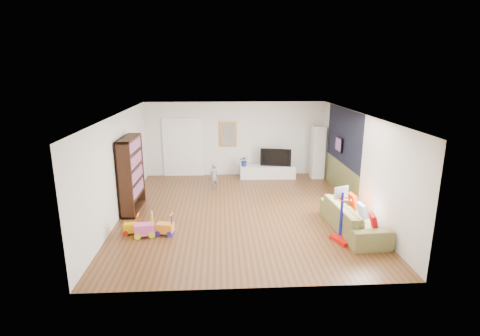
{
  "coord_description": "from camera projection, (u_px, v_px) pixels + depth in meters",
  "views": [
    {
      "loc": [
        -0.55,
        -9.73,
        3.88
      ],
      "look_at": [
        0.0,
        0.4,
        1.15
      ],
      "focal_mm": 28.0,
      "sensor_mm": 36.0,
      "label": 1
    }
  ],
  "objects": [
    {
      "name": "ceiling",
      "position": [
        241.0,
        114.0,
        9.72
      ],
      "size": [
        6.5,
        7.5,
        0.0
      ],
      "primitive_type": "cube",
      "color": "white",
      "rests_on": "ground"
    },
    {
      "name": "child",
      "position": [
        214.0,
        176.0,
        12.28
      ],
      "size": [
        0.38,
        0.35,
        0.87
      ],
      "primitive_type": "imported",
      "rotation": [
        0.0,
        0.0,
        3.74
      ],
      "color": "slate",
      "rests_on": "ground"
    },
    {
      "name": "bookshelf",
      "position": [
        131.0,
        174.0,
        10.28
      ],
      "size": [
        0.4,
        1.43,
        2.07
      ],
      "primitive_type": "cube",
      "rotation": [
        0.0,
        0.0,
        -0.02
      ],
      "color": "black",
      "rests_on": "ground"
    },
    {
      "name": "olive_wainscot",
      "position": [
        340.0,
        178.0,
        11.81
      ],
      "size": [
        0.01,
        3.2,
        1.0
      ],
      "primitive_type": "cube",
      "color": "brown",
      "rests_on": "wall_right"
    },
    {
      "name": "sofa",
      "position": [
        353.0,
        218.0,
        9.09
      ],
      "size": [
        1.07,
        2.38,
        0.68
      ],
      "primitive_type": "imported",
      "rotation": [
        0.0,
        0.0,
        1.64
      ],
      "color": "olive",
      "rests_on": "ground"
    },
    {
      "name": "pillow_right",
      "position": [
        353.0,
        201.0,
        9.71
      ],
      "size": [
        0.13,
        0.38,
        0.38
      ],
      "primitive_type": "cube",
      "rotation": [
        0.0,
        0.0,
        0.08
      ],
      "color": "#A92200",
      "rests_on": "sofa"
    },
    {
      "name": "artwork_right",
      "position": [
        339.0,
        144.0,
        11.73
      ],
      "size": [
        0.04,
        0.56,
        0.46
      ],
      "primitive_type": "cube",
      "color": "#7F3F8C",
      "rests_on": "wall_right"
    },
    {
      "name": "tv",
      "position": [
        276.0,
        157.0,
        13.44
      ],
      "size": [
        1.1,
        0.37,
        0.63
      ],
      "primitive_type": "imported",
      "rotation": [
        0.0,
        0.0,
        -0.21
      ],
      "color": "black",
      "rests_on": "media_console"
    },
    {
      "name": "doorway",
      "position": [
        183.0,
        148.0,
        13.62
      ],
      "size": [
        1.45,
        0.06,
        2.1
      ],
      "primitive_type": "cube",
      "color": "white",
      "rests_on": "ground"
    },
    {
      "name": "pillow_left",
      "position": [
        374.0,
        222.0,
        8.38
      ],
      "size": [
        0.16,
        0.38,
        0.37
      ],
      "primitive_type": "cube",
      "rotation": [
        0.0,
        0.0,
        -0.18
      ],
      "color": "#A8030C",
      "rests_on": "sofa"
    },
    {
      "name": "wall_front",
      "position": [
        253.0,
        219.0,
        6.45
      ],
      "size": [
        6.5,
        0.0,
        2.7
      ],
      "primitive_type": "cube",
      "color": "white",
      "rests_on": "ground"
    },
    {
      "name": "painting_back",
      "position": [
        228.0,
        134.0,
        13.58
      ],
      "size": [
        0.62,
        0.06,
        0.92
      ],
      "primitive_type": "cube",
      "color": "gold",
      "rests_on": "wall_back"
    },
    {
      "name": "pillow_center",
      "position": [
        362.0,
        211.0,
        9.05
      ],
      "size": [
        0.12,
        0.36,
        0.35
      ],
      "primitive_type": "cube",
      "rotation": [
        0.0,
        0.0,
        0.07
      ],
      "color": "silver",
      "rests_on": "sofa"
    },
    {
      "name": "wall_right",
      "position": [
        359.0,
        163.0,
        10.24
      ],
      "size": [
        0.0,
        7.5,
        2.7
      ],
      "primitive_type": "cube",
      "color": "white",
      "rests_on": "ground"
    },
    {
      "name": "ride_on_orange",
      "position": [
        165.0,
        224.0,
        8.91
      ],
      "size": [
        0.45,
        0.34,
        0.54
      ],
      "primitive_type": "cube",
      "rotation": [
        0.0,
        0.0,
        -0.24
      ],
      "color": "orange",
      "rests_on": "ground"
    },
    {
      "name": "vase_plant",
      "position": [
        244.0,
        161.0,
        13.37
      ],
      "size": [
        0.38,
        0.34,
        0.38
      ],
      "primitive_type": "imported",
      "rotation": [
        0.0,
        0.0,
        -0.14
      ],
      "color": "navy",
      "rests_on": "media_console"
    },
    {
      "name": "navy_accent",
      "position": [
        343.0,
        136.0,
        11.46
      ],
      "size": [
        0.01,
        3.2,
        1.7
      ],
      "primitive_type": "cube",
      "color": "black",
      "rests_on": "wall_right"
    },
    {
      "name": "wall_back",
      "position": [
        235.0,
        139.0,
        13.68
      ],
      "size": [
        6.5,
        0.0,
        2.7
      ],
      "primitive_type": "cube",
      "color": "silver",
      "rests_on": "ground"
    },
    {
      "name": "wall_left",
      "position": [
        118.0,
        166.0,
        9.9
      ],
      "size": [
        0.0,
        7.5,
        2.7
      ],
      "primitive_type": "cube",
      "color": "white",
      "rests_on": "ground"
    },
    {
      "name": "media_console",
      "position": [
        268.0,
        172.0,
        13.54
      ],
      "size": [
        1.99,
        0.54,
        0.46
      ],
      "primitive_type": "cube",
      "rotation": [
        0.0,
        0.0,
        -0.02
      ],
      "color": "silver",
      "rests_on": "ground"
    },
    {
      "name": "ride_on_pink",
      "position": [
        144.0,
        225.0,
        8.79
      ],
      "size": [
        0.5,
        0.36,
        0.6
      ],
      "primitive_type": "cube",
      "rotation": [
        0.0,
        0.0,
        0.2
      ],
      "color": "#F158A7",
      "rests_on": "ground"
    },
    {
      "name": "tall_cabinet",
      "position": [
        318.0,
        152.0,
        13.4
      ],
      "size": [
        0.44,
        0.44,
        1.89
      ],
      "primitive_type": "cube",
      "rotation": [
        0.0,
        0.0,
        -0.0
      ],
      "color": "silver",
      "rests_on": "ground"
    },
    {
      "name": "ride_on_yellow",
      "position": [
        132.0,
        224.0,
        8.96
      ],
      "size": [
        0.38,
        0.24,
        0.5
      ],
      "primitive_type": "cube",
      "rotation": [
        0.0,
        0.0,
        0.01
      ],
      "color": "#F3AF02",
      "rests_on": "ground"
    },
    {
      "name": "basketball_hoop",
      "position": [
        346.0,
        216.0,
        8.47
      ],
      "size": [
        0.61,
        0.66,
        1.28
      ],
      "primitive_type": "cube",
      "rotation": [
        0.0,
        0.0,
        0.38
      ],
      "color": "red",
      "rests_on": "ground"
    },
    {
      "name": "floor",
      "position": [
        241.0,
        212.0,
        10.42
      ],
      "size": [
        6.5,
        7.5,
        0.0
      ],
      "primitive_type": "cube",
      "color": "brown",
      "rests_on": "ground"
    }
  ]
}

